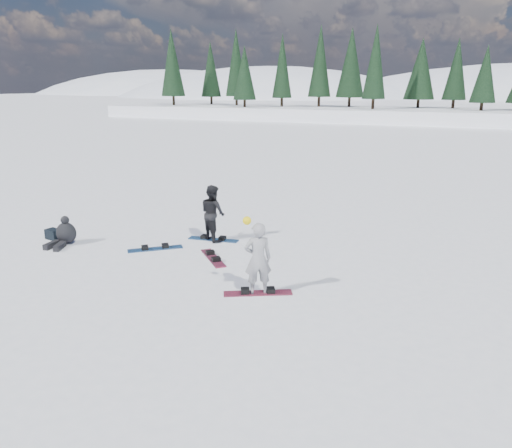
% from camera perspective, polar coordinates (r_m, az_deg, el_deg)
% --- Properties ---
extents(ground, '(420.00, 420.00, 0.00)m').
position_cam_1_polar(ground, '(11.87, 5.93, -6.30)').
color(ground, white).
rests_on(ground, ground).
extents(alpine_backdrop, '(412.50, 227.00, 53.20)m').
position_cam_1_polar(alpine_backdrop, '(201.12, 19.20, 9.55)').
color(alpine_backdrop, white).
rests_on(alpine_backdrop, ground).
extents(snowboarder_woman, '(0.71, 0.64, 1.76)m').
position_cam_1_polar(snowboarder_woman, '(10.73, 0.20, -3.95)').
color(snowboarder_woman, '#ADACB2').
rests_on(snowboarder_woman, ground).
extents(snowboarder_man, '(1.01, 0.94, 1.65)m').
position_cam_1_polar(snowboarder_man, '(14.55, -4.96, 1.27)').
color(snowboarder_man, black).
rests_on(snowboarder_man, ground).
extents(seated_rider, '(0.70, 1.04, 0.83)m').
position_cam_1_polar(seated_rider, '(15.23, -21.00, -1.04)').
color(seated_rider, black).
rests_on(seated_rider, ground).
extents(gear_bag, '(0.50, 0.38, 0.30)m').
position_cam_1_polar(gear_bag, '(15.93, -22.13, -1.09)').
color(gear_bag, black).
rests_on(gear_bag, ground).
extents(snowboard_woman, '(1.46, 0.94, 0.03)m').
position_cam_1_polar(snowboard_woman, '(11.03, 0.22, -7.90)').
color(snowboard_woman, maroon).
rests_on(snowboard_woman, ground).
extents(snowboard_man, '(1.52, 0.48, 0.03)m').
position_cam_1_polar(snowboard_man, '(14.77, -4.89, -1.77)').
color(snowboard_man, navy).
rests_on(snowboard_man, ground).
extents(snowboard_loose_a, '(1.32, 1.19, 0.03)m').
position_cam_1_polar(snowboard_loose_a, '(14.17, -11.45, -2.79)').
color(snowboard_loose_a, navy).
rests_on(snowboard_loose_a, ground).
extents(snowboard_loose_b, '(1.24, 1.28, 0.03)m').
position_cam_1_polar(snowboard_loose_b, '(13.21, -4.93, -3.90)').
color(snowboard_loose_b, maroon).
rests_on(snowboard_loose_b, ground).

